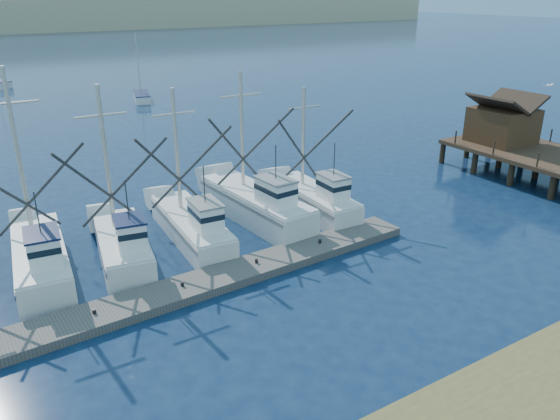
# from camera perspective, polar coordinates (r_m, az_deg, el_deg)

# --- Properties ---
(ground) EXTENTS (500.00, 500.00, 0.00)m
(ground) POSITION_cam_1_polar(r_m,az_deg,el_deg) (24.10, 12.37, -11.09)
(ground) COLOR #0D1D3A
(ground) RESTS_ON ground
(floating_dock) EXTENTS (32.00, 3.78, 0.43)m
(floating_dock) POSITION_cam_1_polar(r_m,az_deg,el_deg) (24.73, -16.51, -10.02)
(floating_dock) COLOR #57534E
(floating_dock) RESTS_ON ground
(timber_pier) EXTENTS (7.00, 20.00, 8.00)m
(timber_pier) POSITION_cam_1_polar(r_m,az_deg,el_deg) (43.84, 25.74, 6.14)
(timber_pier) COLOR black
(timber_pier) RESTS_ON ground
(trawler_fleet) EXTENTS (30.62, 9.29, 9.84)m
(trawler_fleet) POSITION_cam_1_polar(r_m,az_deg,el_deg) (28.85, -19.05, -3.82)
(trawler_fleet) COLOR silver
(trawler_fleet) RESTS_ON ground
(sailboat_near) EXTENTS (3.14, 5.95, 8.10)m
(sailboat_near) POSITION_cam_1_polar(r_m,az_deg,el_deg) (71.82, -14.25, 11.40)
(sailboat_near) COLOR silver
(sailboat_near) RESTS_ON ground
(flying_gull) EXTENTS (1.02, 0.19, 0.19)m
(flying_gull) POSITION_cam_1_polar(r_m,az_deg,el_deg) (40.30, 26.23, 11.60)
(flying_gull) COLOR white
(flying_gull) RESTS_ON ground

